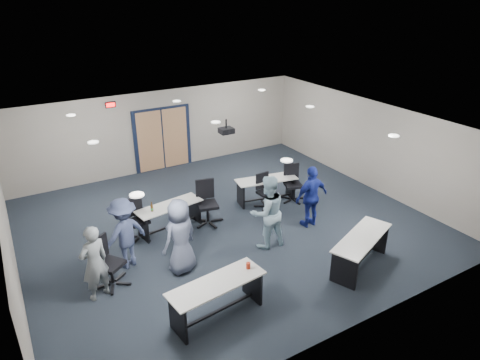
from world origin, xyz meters
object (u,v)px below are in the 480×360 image
table_back_right (266,186)px  person_navy (311,197)px  table_back_left (169,213)px  person_lightblue (267,212)px  chair_back_a (138,220)px  chair_back_c (266,192)px  person_back (124,233)px  table_front_left (217,293)px  table_front_right (361,246)px  chair_loose_left (110,263)px  person_plaid (180,236)px  chair_back_b (207,203)px  chair_back_d (293,183)px  person_gray (94,263)px

table_back_right → person_navy: (0.23, -1.73, 0.34)m
table_back_left → person_lightblue: person_lightblue is taller
table_back_left → chair_back_a: (-0.81, -0.00, 0.03)m
chair_back_c → person_lightblue: (-1.08, -1.63, 0.41)m
table_back_right → person_back: 4.59m
table_front_left → person_navy: bearing=19.6°
table_front_left → person_navy: person_navy is taller
table_front_left → table_back_left: table_back_left is taller
table_front_left → table_front_right: size_ratio=0.98×
table_front_right → chair_back_a: chair_back_a is taller
person_lightblue → table_back_left: bearing=-44.6°
chair_loose_left → table_front_left: bearing=-88.3°
table_back_right → person_back: person_back is taller
table_front_left → person_back: person_back is taller
chair_back_c → person_plaid: bearing=-159.0°
chair_back_c → person_navy: 1.50m
chair_back_c → chair_loose_left: bearing=-169.0°
chair_back_b → person_plaid: size_ratio=0.68×
chair_back_c → chair_back_d: size_ratio=0.93×
chair_back_b → chair_back_c: size_ratio=1.17×
chair_back_c → person_navy: bearing=-76.1°
chair_loose_left → person_back: 0.77m
table_front_left → person_plaid: bearing=83.5°
table_front_right → person_lightblue: 2.24m
chair_back_b → table_back_left: bearing=-178.1°
person_gray → person_navy: person_navy is taller
person_gray → person_back: 1.12m
chair_back_a → person_navy: (4.07, -1.64, 0.32)m
person_navy → chair_back_d: bearing=-109.8°
person_back → person_lightblue: bearing=145.9°
table_front_right → person_plaid: size_ratio=1.16×
person_plaid → chair_loose_left: bearing=-28.3°
chair_back_a → person_back: bearing=-127.4°
table_front_left → chair_back_d: bearing=30.9°
table_back_right → chair_back_c: size_ratio=1.84×
table_back_right → chair_back_b: (-2.04, -0.28, 0.10)m
table_front_left → chair_back_d: size_ratio=1.81×
chair_back_c → person_gray: person_gray is taller
table_front_left → table_front_right: (3.47, -0.21, -0.00)m
table_back_left → person_navy: person_navy is taller
table_front_right → person_gray: person_gray is taller
person_gray → person_plaid: size_ratio=0.94×
table_back_right → person_gray: bearing=-150.4°
table_front_left → table_front_right: table_front_left is taller
chair_back_d → person_gray: person_gray is taller
chair_back_d → person_plaid: (-4.17, -1.51, 0.32)m
table_front_right → table_back_right: bearing=68.3°
table_back_right → chair_back_c: 0.40m
chair_back_a → chair_loose_left: bearing=-131.5°
chair_back_d → person_lightblue: size_ratio=0.59×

